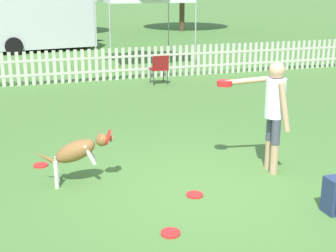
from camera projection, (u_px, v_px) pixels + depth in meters
The scene contains 9 objects.
ground_plane at pixel (207, 189), 6.09m from camera, with size 240.00×240.00×0.00m, color #4C7A38.
handler_person at pixel (272, 105), 6.42m from camera, with size 0.88×0.74×1.56m.
leaping_dog at pixel (78, 151), 6.13m from camera, with size 1.05×0.36×0.73m.
frisbee_near_handler at pixel (41, 165), 6.88m from camera, with size 0.21×0.21×0.02m.
frisbee_midfield at pixel (195, 195), 5.90m from camera, with size 0.21×0.21×0.02m.
frisbee_far_scatter at pixel (171, 233), 4.98m from camera, with size 0.21×0.21×0.02m.
picket_fence at pixel (100, 65), 12.99m from camera, with size 26.96×0.04×0.90m.
folding_chair_green_right at pixel (159, 67), 12.50m from camera, with size 0.46×0.47×0.79m.
equipment_trailer at pixel (24, 19), 19.04m from camera, with size 6.30×3.20×2.39m.
Camera 1 is at (-2.23, -5.17, 2.53)m, focal length 50.00 mm.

